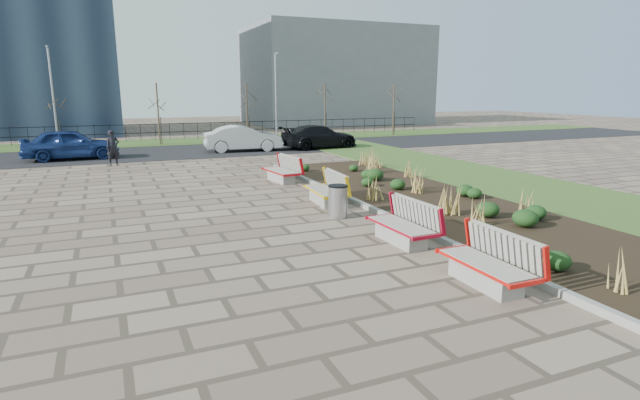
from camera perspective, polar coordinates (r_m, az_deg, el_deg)
name	(u,v)px	position (r m, az deg, el deg)	size (l,w,h in m)	color
ground	(310,284)	(9.63, -1.16, -9.61)	(120.00, 120.00, 0.00)	#7D6A56
planting_bed	(429,201)	(16.76, 12.31, -0.08)	(4.50, 18.00, 0.10)	black
planting_curb	(366,206)	(15.54, 5.29, -0.73)	(0.16, 18.00, 0.15)	gray
grass_verge_near	(537,190)	(19.87, 23.55, 1.03)	(5.00, 38.00, 0.04)	#33511E
grass_verge_far	(158,142)	(36.60, -18.02, 6.28)	(80.00, 5.00, 0.04)	#33511E
road	(169,152)	(30.67, -16.91, 5.23)	(80.00, 7.00, 0.02)	black
bench_a	(486,261)	(9.89, 18.41, -6.58)	(0.90, 2.10, 1.00)	red
bench_b	(401,223)	(12.12, 9.24, -2.59)	(0.90, 2.10, 1.00)	#AF0B22
bench_c	(324,189)	(16.05, 0.49, 1.31)	(0.90, 2.10, 1.00)	#E9B40C
bench_d	(281,169)	(20.01, -4.50, 3.52)	(0.90, 2.10, 1.00)	#BA0C13
litter_bin	(338,202)	(14.38, 2.06, -0.18)	(0.55, 0.55, 0.92)	#B2B2B7
pedestrian	(113,148)	(26.20, -22.59, 5.51)	(0.62, 0.41, 1.71)	black
car_blue	(71,144)	(29.34, -26.61, 5.73)	(1.89, 4.69, 1.60)	navy
car_silver	(243,138)	(30.19, -8.76, 6.98)	(1.60, 4.58, 1.51)	#B0B4B8
car_black	(319,137)	(31.31, -0.10, 7.25)	(2.00, 4.93, 1.43)	black
tree_b	(56,116)	(34.90, -27.94, 8.51)	(1.40, 1.40, 4.00)	#4C3D2D
tree_c	(158,114)	(34.96, -18.00, 9.35)	(1.40, 1.40, 4.00)	#4C3D2D
tree_d	(247,112)	(36.04, -8.34, 9.90)	(1.40, 1.40, 4.00)	#4C3D2D
tree_e	(325,111)	(38.04, 0.55, 10.16)	(1.40, 1.40, 4.00)	#4C3D2D
tree_f	(394,110)	(40.83, 8.41, 10.19)	(1.40, 1.40, 4.00)	#4C3D2D
lamp_west	(53,99)	(34.37, -28.17, 10.12)	(0.24, 0.60, 6.00)	gray
lamp_east	(276,98)	(36.10, -5.05, 11.57)	(0.24, 0.60, 6.00)	gray
railing_fence	(155,132)	(38.03, -18.31, 7.42)	(44.00, 0.10, 1.20)	black
building_grey	(335,76)	(55.44, 1.69, 13.97)	(18.00, 12.00, 10.00)	slate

